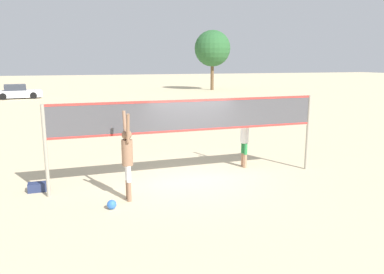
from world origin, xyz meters
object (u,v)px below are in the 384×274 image
Objects in this scene: volleyball_net at (192,121)px; player_spiker at (127,154)px; volleyball at (112,205)px; parked_car_mid at (17,92)px; tree_left_cluster at (212,49)px; gear_bag at (38,187)px; player_blocker at (245,136)px.

player_spiker is at bearing -155.44° from volleyball_net.
volleyball is 0.05× the size of parked_car_mid.
volleyball_net is 1.08× the size of tree_left_cluster.
player_spiker is 0.51× the size of parked_car_mid.
player_blocker is at bearing 3.01° from gear_bag.
volleyball_net is at bearing -65.44° from player_spiker.
player_blocker is 3.84× the size of gear_bag.
player_spiker is 39.92m from tree_left_cluster.
player_spiker is at bearing 44.13° from volleyball.
tree_left_cluster reaches higher than gear_bag.
parked_car_mid is (-5.66, 31.20, -0.60)m from player_spiker.
parked_car_mid reaches higher than volleyball.
parked_car_mid is 23.50m from tree_left_cluster.
volleyball_net reaches higher than parked_car_mid.
volleyball is 0.43× the size of gear_bag.
volleyball_net is 38.17m from tree_left_cluster.
player_spiker reaches higher than gear_bag.
player_blocker is 0.46× the size of parked_car_mid.
parked_car_mid is 0.60× the size of tree_left_cluster.
gear_bag is (-2.25, 1.50, -1.10)m from player_spiker.
tree_left_cluster is at bearing 159.65° from player_blocker.
player_spiker is 1.30m from volleyball.
gear_bag is at bearing 131.57° from volleyball.
volleyball_net is 31.25m from parked_car_mid.
player_blocker is 6.56m from gear_bag.
volleyball is (-4.73, -2.32, -0.97)m from player_blocker.
gear_bag is (-4.30, 0.56, -1.71)m from volleyball_net.
player_spiker is at bearing -115.16° from tree_left_cluster.
volleyball_net is 3.39m from volleyball.
volleyball is at bearing -63.88° from player_blocker.
volleyball is (-0.49, -0.48, -1.10)m from player_spiker.
gear_bag is at bearing -90.38° from parked_car_mid.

